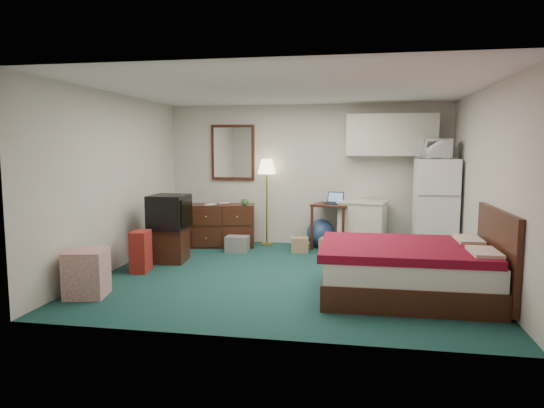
% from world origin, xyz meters
% --- Properties ---
extents(floor, '(5.00, 4.50, 0.01)m').
position_xyz_m(floor, '(0.00, 0.00, 0.00)').
color(floor, '#0B2928').
rests_on(floor, ground).
extents(ceiling, '(5.00, 4.50, 0.01)m').
position_xyz_m(ceiling, '(0.00, 0.00, 2.50)').
color(ceiling, silver).
rests_on(ceiling, walls).
extents(walls, '(5.01, 4.51, 2.50)m').
position_xyz_m(walls, '(0.00, 0.00, 1.25)').
color(walls, silver).
rests_on(walls, floor).
extents(mirror, '(0.80, 0.06, 1.00)m').
position_xyz_m(mirror, '(-1.35, 2.22, 1.65)').
color(mirror, white).
rests_on(mirror, walls).
extents(upper_cabinets, '(1.50, 0.35, 0.70)m').
position_xyz_m(upper_cabinets, '(1.45, 2.08, 1.95)').
color(upper_cabinets, silver).
rests_on(upper_cabinets, walls).
extents(headboard, '(0.06, 1.56, 1.00)m').
position_xyz_m(headboard, '(2.46, -0.71, 0.55)').
color(headboard, black).
rests_on(headboard, walls).
extents(dresser, '(1.17, 0.69, 0.75)m').
position_xyz_m(dresser, '(-1.42, 1.77, 0.37)').
color(dresser, black).
rests_on(dresser, floor).
extents(floor_lamp, '(0.37, 0.37, 1.53)m').
position_xyz_m(floor_lamp, '(-0.69, 2.05, 0.77)').
color(floor_lamp, gold).
rests_on(floor_lamp, floor).
extents(desk, '(0.76, 0.76, 0.78)m').
position_xyz_m(desk, '(0.49, 1.93, 0.39)').
color(desk, black).
rests_on(desk, floor).
extents(exercise_ball, '(0.58, 0.58, 0.50)m').
position_xyz_m(exercise_ball, '(0.29, 1.96, 0.25)').
color(exercise_ball, navy).
rests_on(exercise_ball, floor).
extents(kitchen_counter, '(0.84, 0.71, 0.81)m').
position_xyz_m(kitchen_counter, '(1.00, 1.91, 0.40)').
color(kitchen_counter, silver).
rests_on(kitchen_counter, floor).
extents(fridge, '(0.66, 0.66, 1.56)m').
position_xyz_m(fridge, '(2.13, 1.57, 0.78)').
color(fridge, white).
rests_on(fridge, floor).
extents(bed, '(1.90, 1.49, 0.61)m').
position_xyz_m(bed, '(1.48, -0.71, 0.30)').
color(bed, maroon).
rests_on(bed, floor).
extents(tv_stand, '(0.57, 0.61, 0.52)m').
position_xyz_m(tv_stand, '(-1.93, 0.50, 0.26)').
color(tv_stand, black).
rests_on(tv_stand, floor).
extents(suitcase, '(0.26, 0.38, 0.58)m').
position_xyz_m(suitcase, '(-2.07, -0.17, 0.29)').
color(suitcase, maroon).
rests_on(suitcase, floor).
extents(retail_box, '(0.52, 0.52, 0.55)m').
position_xyz_m(retail_box, '(-2.19, -1.35, 0.27)').
color(retail_box, silver).
rests_on(retail_box, floor).
extents(file_bin, '(0.38, 0.28, 0.26)m').
position_xyz_m(file_bin, '(-1.06, 1.36, 0.13)').
color(file_bin, gray).
rests_on(file_bin, floor).
extents(cardboard_box_a, '(0.31, 0.27, 0.24)m').
position_xyz_m(cardboard_box_a, '(-0.03, 1.53, 0.12)').
color(cardboard_box_a, '#886B4B').
rests_on(cardboard_box_a, floor).
extents(cardboard_box_b, '(0.27, 0.30, 0.27)m').
position_xyz_m(cardboard_box_b, '(0.44, 1.42, 0.13)').
color(cardboard_box_b, '#886B4B').
rests_on(cardboard_box_b, floor).
extents(laptop, '(0.34, 0.30, 0.19)m').
position_xyz_m(laptop, '(0.51, 1.88, 0.88)').
color(laptop, black).
rests_on(laptop, desk).
extents(crt_tv, '(0.56, 0.60, 0.51)m').
position_xyz_m(crt_tv, '(-1.90, 0.47, 0.77)').
color(crt_tv, black).
rests_on(crt_tv, tv_stand).
extents(microwave, '(0.61, 0.42, 0.38)m').
position_xyz_m(microwave, '(2.09, 1.60, 1.75)').
color(microwave, white).
rests_on(microwave, fridge).
extents(book_a, '(0.17, 0.02, 0.23)m').
position_xyz_m(book_a, '(-1.68, 1.63, 0.86)').
color(book_a, '#886B4B').
rests_on(book_a, dresser).
extents(book_b, '(0.16, 0.03, 0.21)m').
position_xyz_m(book_b, '(-1.49, 1.85, 0.85)').
color(book_b, '#886B4B').
rests_on(book_b, dresser).
extents(mug, '(0.14, 0.12, 0.13)m').
position_xyz_m(mug, '(-1.01, 1.71, 0.81)').
color(mug, '#3F7A36').
rests_on(mug, dresser).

